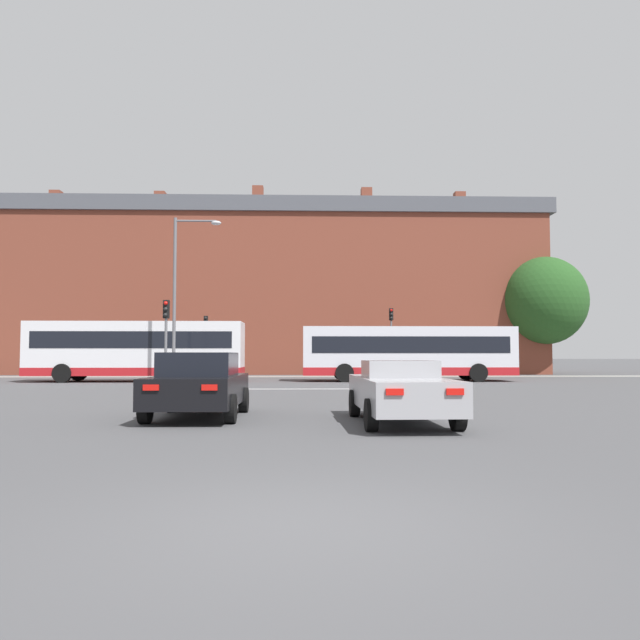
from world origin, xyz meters
TOP-DOWN VIEW (x-y plane):
  - ground_plane at (0.00, 0.00)m, footprint 400.00×400.00m
  - stop_line_strip at (0.00, 21.45)m, footprint 9.47×0.30m
  - far_pavement at (0.00, 36.65)m, footprint 70.52×2.50m
  - brick_civic_building at (-3.56, 45.57)m, footprint 44.98×11.69m
  - car_saloon_left at (-2.43, 9.33)m, footprint 2.09×4.31m
  - car_roadster_right at (2.14, 8.07)m, footprint 2.00×4.84m
  - bus_crossing_lead at (5.92, 29.21)m, footprint 11.71×2.71m
  - bus_crossing_trailing at (-9.03, 28.96)m, footprint 11.57×2.70m
  - traffic_light_near_left at (-5.94, 21.88)m, footprint 0.26×0.31m
  - traffic_light_far_left at (-6.34, 35.81)m, footprint 0.26×0.31m
  - traffic_light_far_right at (5.95, 35.69)m, footprint 0.26×0.31m
  - street_lamp_junction at (-5.97, 25.55)m, footprint 2.37×0.36m
  - pedestrian_waiting at (2.91, 37.22)m, footprint 0.46×0.39m
  - pedestrian_walking_east at (-7.92, 36.85)m, footprint 0.45×0.36m
  - pedestrian_walking_west at (3.74, 37.18)m, footprint 0.45×0.35m
  - tree_by_building at (18.11, 40.25)m, footprint 6.23×6.23m

SIDE VIEW (x-z plane):
  - ground_plane at x=0.00m, z-range 0.00..0.00m
  - stop_line_strip at x=0.00m, z-range 0.00..0.01m
  - far_pavement at x=0.00m, z-range 0.00..0.01m
  - car_roadster_right at x=2.14m, z-range 0.02..1.37m
  - car_saloon_left at x=-2.43m, z-range 0.01..1.54m
  - pedestrian_walking_east at x=-7.92m, z-range 0.14..1.81m
  - pedestrian_waiting at x=2.91m, z-range 0.16..1.92m
  - pedestrian_walking_west at x=3.74m, z-range 0.16..1.95m
  - bus_crossing_lead at x=5.92m, z-range 0.11..3.12m
  - bus_crossing_trailing at x=-9.03m, z-range 0.12..3.39m
  - traffic_light_near_left at x=-5.94m, z-range 0.68..4.55m
  - traffic_light_far_left at x=-6.34m, z-range 0.70..4.74m
  - traffic_light_far_right at x=5.95m, z-range 0.76..5.32m
  - street_lamp_junction at x=-5.97m, z-range 0.86..9.19m
  - tree_by_building at x=18.11m, z-range 1.11..9.88m
  - brick_civic_building at x=-3.56m, z-range -1.09..14.38m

